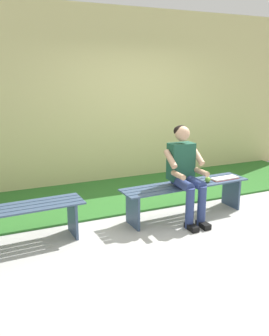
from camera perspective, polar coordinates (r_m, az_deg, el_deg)
The scene contains 8 objects.
ground_plane at distance 3.78m, azimuth 0.22°, elevation -16.10°, with size 10.00×7.00×0.04m, color #B2B2AD.
grass_strip at distance 5.66m, azimuth -8.95°, elevation -5.04°, with size 9.00×1.70×0.03m, color #2D6B28.
brick_wall at distance 6.44m, azimuth -5.60°, elevation 11.26°, with size 9.50×0.24×3.05m, color #D1C684.
bench_near at distance 4.95m, azimuth 8.26°, elevation -3.72°, with size 1.89×0.49×0.47m.
bench_far at distance 4.26m, azimuth -20.69°, elevation -7.70°, with size 1.89×0.49×0.47m.
person_seated at distance 4.72m, azimuth 8.21°, elevation -0.25°, with size 0.50×0.69×1.27m.
apple at distance 5.01m, azimuth 11.72°, elevation -1.85°, with size 0.08×0.08×0.08m, color #72B738.
book_open at distance 5.24m, azimuth 14.33°, elevation -1.62°, with size 0.42×0.18×0.02m.
Camera 1 is at (2.52, 3.96, 1.92)m, focal length 37.83 mm.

